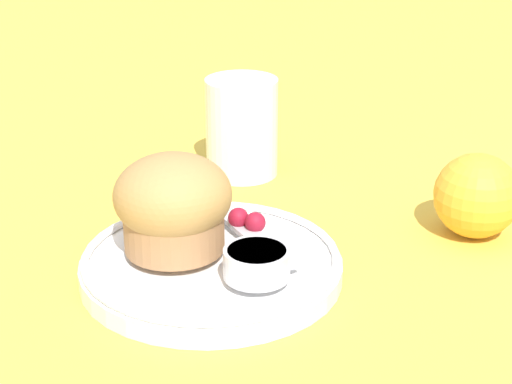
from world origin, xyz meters
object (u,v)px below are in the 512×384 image
orange_fruit (477,196)px  butter_knife (241,226)px  juice_glass (242,127)px  muffin (173,205)px

orange_fruit → butter_knife: bearing=-138.3°
juice_glass → muffin: bearing=-70.9°
orange_fruit → juice_glass: 0.23m
butter_knife → juice_glass: bearing=152.9°
muffin → butter_knife: muffin is taller
orange_fruit → juice_glass: (-0.23, 0.01, 0.01)m
butter_knife → juice_glass: size_ratio=1.51×
butter_knife → orange_fruit: 0.19m
orange_fruit → juice_glass: juice_glass is taller
muffin → orange_fruit: muffin is taller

